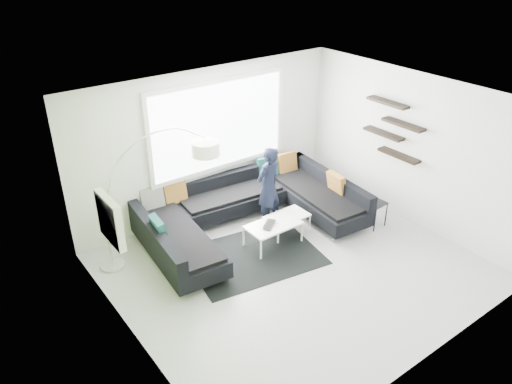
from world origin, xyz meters
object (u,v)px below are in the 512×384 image
(coffee_table, at_px, (280,228))
(laptop, at_px, (272,225))
(sectional_sofa, at_px, (250,213))
(side_table, at_px, (374,214))
(person, at_px, (268,187))
(arc_lamp, at_px, (104,209))

(coffee_table, distance_m, laptop, 0.37)
(laptop, bearing_deg, sectional_sofa, 55.81)
(sectional_sofa, bearing_deg, side_table, -26.26)
(person, height_order, laptop, person)
(sectional_sofa, distance_m, arc_lamp, 2.62)
(side_table, bearing_deg, laptop, 162.86)
(coffee_table, bearing_deg, side_table, -22.79)
(person, bearing_deg, sectional_sofa, -7.34)
(side_table, bearing_deg, sectional_sofa, 148.26)
(side_table, height_order, person, person)
(coffee_table, xyz_separation_m, laptop, (-0.28, -0.11, 0.22))
(arc_lamp, distance_m, person, 2.95)
(coffee_table, height_order, laptop, laptop)
(coffee_table, relative_size, person, 0.80)
(sectional_sofa, bearing_deg, person, 10.53)
(coffee_table, xyz_separation_m, side_table, (1.67, -0.70, 0.04))
(sectional_sofa, xyz_separation_m, person, (0.43, 0.04, 0.40))
(sectional_sofa, xyz_separation_m, laptop, (0.01, -0.61, 0.05))
(sectional_sofa, relative_size, arc_lamp, 1.86)
(sectional_sofa, xyz_separation_m, coffee_table, (0.29, -0.50, -0.17))
(coffee_table, xyz_separation_m, person, (0.14, 0.54, 0.57))
(person, bearing_deg, arc_lamp, -20.88)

